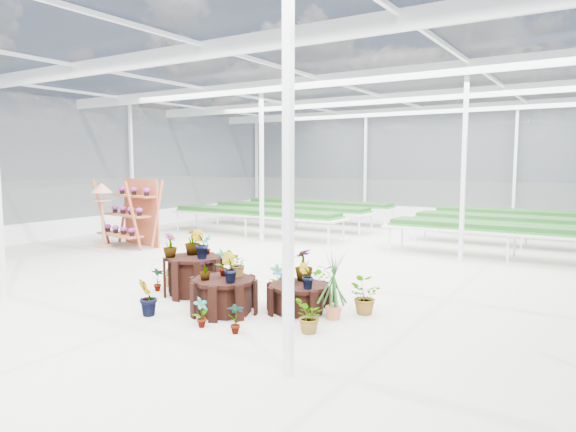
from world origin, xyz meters
The scene contains 10 objects.
ground_plane centered at (0.00, 0.00, 0.00)m, with size 24.00×24.00×0.00m, color gray.
greenhouse_shell centered at (0.00, 0.00, 2.25)m, with size 18.00×24.00×4.50m, color white, non-canonical shape.
steel_frame centered at (0.00, 0.00, 2.25)m, with size 18.00×24.00×4.50m, color silver, non-canonical shape.
nursery_benches centered at (0.00, 7.20, 0.42)m, with size 16.00×7.00×0.84m, color silver, non-canonical shape.
plinth_tall centered at (-0.39, -1.89, 0.36)m, with size 1.06×1.06×0.72m, color black.
plinth_mid centered at (0.81, -2.49, 0.28)m, with size 1.08×1.08×0.57m, color black.
plinth_low centered at (1.81, -1.79, 0.23)m, with size 1.02×1.02×0.46m, color black.
shelf_rack centered at (-5.74, 1.19, 0.98)m, with size 1.85×0.98×1.96m, color #964328, non-canonical shape.
bird_table centered at (-6.25, 0.69, 0.93)m, with size 0.44×0.44×1.87m, color #A67048, non-canonical shape.
nursery_plants centered at (1.12, -1.78, 0.50)m, with size 4.44×3.17×1.28m.
Camera 1 is at (6.05, -8.84, 2.45)m, focal length 32.00 mm.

